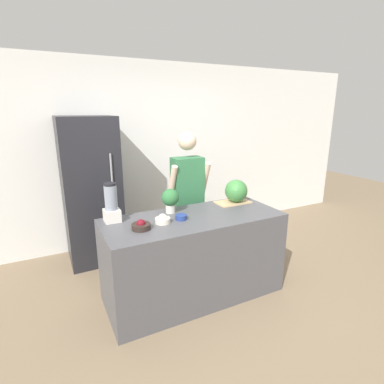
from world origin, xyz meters
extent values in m
plane|color=#7F6B51|center=(0.00, 0.00, 0.00)|extent=(14.00, 14.00, 0.00)
cube|color=white|center=(0.00, 2.09, 1.30)|extent=(8.00, 0.06, 2.60)
cube|color=#4C4C51|center=(0.00, 0.38, 0.44)|extent=(1.83, 0.76, 0.89)
cube|color=#232328|center=(-0.79, 1.71, 0.93)|extent=(0.67, 0.66, 1.86)
cylinder|color=gray|center=(-0.58, 1.36, 1.12)|extent=(0.02, 0.02, 0.65)
cube|color=#4C608C|center=(0.24, 1.02, 0.41)|extent=(0.27, 0.18, 0.81)
cube|color=#337247|center=(0.24, 1.02, 1.10)|extent=(0.36, 0.22, 0.57)
sphere|color=beige|center=(0.24, 1.02, 1.58)|extent=(0.22, 0.22, 0.22)
cylinder|color=beige|center=(0.03, 0.98, 1.09)|extent=(0.07, 0.23, 0.48)
cylinder|color=beige|center=(0.46, 0.98, 1.09)|extent=(0.07, 0.23, 0.48)
cube|color=tan|center=(0.62, 0.59, 0.90)|extent=(0.40, 0.23, 0.01)
sphere|color=#3D7F3D|center=(0.65, 0.57, 1.03)|extent=(0.26, 0.26, 0.26)
cylinder|color=#2D231E|center=(-0.57, 0.30, 0.92)|extent=(0.17, 0.17, 0.05)
sphere|color=maroon|center=(-0.57, 0.30, 0.94)|extent=(0.08, 0.08, 0.08)
cylinder|color=beige|center=(-0.34, 0.36, 0.92)|extent=(0.14, 0.14, 0.05)
sphere|color=white|center=(-0.34, 0.36, 0.94)|extent=(0.08, 0.08, 0.08)
cylinder|color=navy|center=(-0.15, 0.37, 0.91)|extent=(0.11, 0.11, 0.05)
cube|color=silver|center=(-0.76, 0.62, 0.95)|extent=(0.15, 0.15, 0.12)
cylinder|color=gray|center=(-0.76, 0.62, 1.13)|extent=(0.12, 0.12, 0.24)
cylinder|color=black|center=(-0.76, 0.62, 1.26)|extent=(0.11, 0.11, 0.02)
cylinder|color=beige|center=(-0.16, 0.60, 0.93)|extent=(0.10, 0.10, 0.09)
sphere|color=#2D6B38|center=(-0.16, 0.60, 1.06)|extent=(0.18, 0.18, 0.18)
camera|label=1|loc=(-1.31, -2.15, 1.94)|focal=28.00mm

